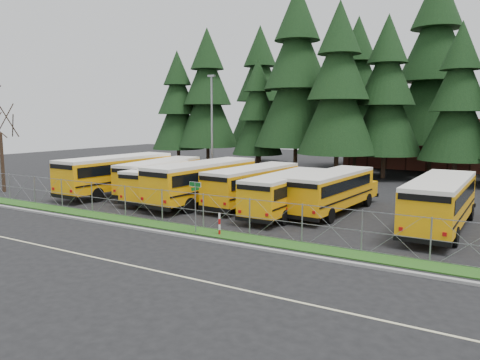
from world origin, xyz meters
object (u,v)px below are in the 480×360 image
bus_east (441,204)px  street_sign (195,196)px  bus_3 (206,183)px  bus_5 (289,194)px  bus_2 (171,183)px  light_standard (212,125)px  bus_0 (120,175)px  striped_bollard (219,224)px  bus_6 (334,192)px  bus_1 (163,177)px  bus_4 (256,186)px

bus_east → street_sign: (-11.19, -7.61, 0.57)m
bus_3 → bus_5: bearing=0.4°
bus_2 → bus_3: 3.19m
bus_east → light_standard: bearing=157.3°
bus_0 → light_standard: bearing=79.1°
striped_bollard → bus_5: bearing=82.7°
bus_2 → bus_5: bus_5 is taller
bus_5 → bus_6: bearing=40.6°
bus_2 → bus_1: bearing=139.1°
light_standard → bus_4: bearing=-41.6°
bus_3 → light_standard: bearing=125.4°
bus_2 → striped_bollard: bus_2 is taller
street_sign → bus_2: bearing=136.5°
bus_6 → bus_1: bearing=-175.7°
bus_3 → bus_0: bearing=-175.5°
bus_6 → bus_east: bus_east is taller
bus_0 → bus_4: bus_0 is taller
bus_5 → street_sign: size_ratio=3.62×
bus_5 → light_standard: 16.71m
bus_1 → bus_5: (12.07, -1.83, -0.06)m
bus_0 → striped_bollard: 15.88m
bus_3 → street_sign: (4.56, -7.48, 0.52)m
bus_2 → street_sign: street_sign is taller
bus_0 → street_sign: (12.90, -7.31, 0.48)m
bus_1 → street_sign: 13.36m
bus_0 → bus_3: (8.34, 0.17, -0.04)m
bus_east → bus_4: bearing=175.6°
bus_4 → bus_5: 3.72m
bus_4 → street_sign: 8.85m
bus_0 → bus_5: 15.10m
bus_1 → bus_6: size_ratio=1.02×
bus_0 → bus_3: size_ratio=1.03×
bus_1 → bus_east: (21.07, -1.36, 0.07)m
bus_1 → light_standard: (-0.69, 8.12, 4.10)m
bus_5 → street_sign: street_sign is taller
bus_1 → bus_2: size_ratio=1.08×
bus_east → bus_6: bearing=168.3°
bus_east → striped_bollard: 12.30m
bus_6 → bus_east: bearing=-8.7°
bus_2 → bus_6: size_ratio=0.95×
street_sign → bus_4: bearing=97.6°
bus_0 → bus_2: bus_0 is taller
bus_5 → bus_4: bearing=154.6°
bus_4 → street_sign: street_sign is taller
bus_0 → bus_4: size_ratio=1.13×
bus_3 → bus_east: bearing=3.8°
striped_bollard → bus_2: bearing=142.2°
bus_6 → bus_east: 6.86m
bus_1 → bus_3: size_ratio=0.92×
bus_4 → light_standard: 13.23m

